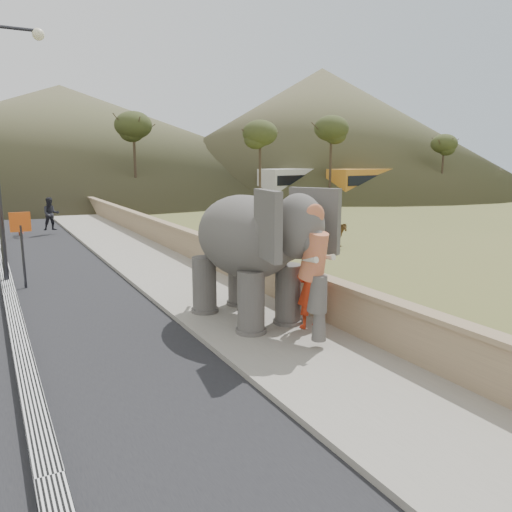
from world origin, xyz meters
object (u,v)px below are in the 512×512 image
Objects in this scene: elephant_and_man at (246,255)px; motorcyclist at (38,220)px; cow at (332,235)px; lamppost at (3,129)px.

elephant_and_man is 18.18m from motorcyclist.
cow is 15.34m from motorcyclist.
motorcyclist is (-11.54, 10.12, 0.26)m from cow.
elephant_and_man is 2.04× the size of motorcyclist.
lamppost is at bearing 133.24° from cow.
cow is 0.59× the size of motorcyclist.
cow is at bearing 4.02° from lamppost.
elephant_and_man is (4.71, -6.86, -3.15)m from lamppost.
lamppost is 5.97× the size of cow.
elephant_and_man reaches higher than motorcyclist.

